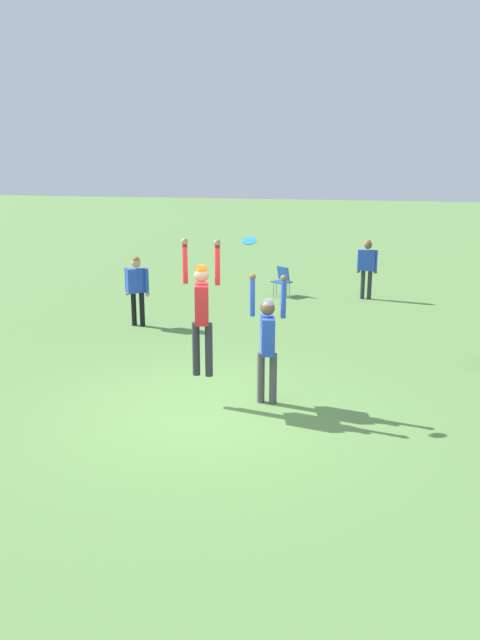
{
  "coord_description": "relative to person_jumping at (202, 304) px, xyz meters",
  "views": [
    {
      "loc": [
        2.86,
        -8.62,
        3.71
      ],
      "look_at": [
        0.29,
        0.69,
        1.3
      ],
      "focal_mm": 35.0,
      "sensor_mm": 36.0,
      "label": 1
    }
  ],
  "objects": [
    {
      "name": "person_defending",
      "position": [
        0.97,
        0.3,
        -0.52
      ],
      "size": [
        0.59,
        0.48,
        2.09
      ],
      "rotation": [
        0.0,
        0.0,
        -1.27
      ],
      "color": "#4C4C51",
      "rests_on": "ground_plane"
    },
    {
      "name": "ground_plane",
      "position": [
        0.2,
        -0.24,
        -1.62
      ],
      "size": [
        120.0,
        120.0,
        0.0
      ],
      "primitive_type": "plane",
      "color": "#608C47"
    },
    {
      "name": "frisbee",
      "position": [
        0.71,
        0.18,
        0.98
      ],
      "size": [
        0.22,
        0.21,
        0.1
      ],
      "color": "#2D9EDB"
    },
    {
      "name": "person_spectator_near",
      "position": [
        -3.08,
        4.3,
        -0.63
      ],
      "size": [
        0.62,
        0.46,
        1.65
      ],
      "rotation": [
        0.0,
        0.0,
        0.71
      ],
      "color": "black",
      "rests_on": "ground_plane"
    },
    {
      "name": "camping_chair_0",
      "position": [
        -0.5,
        8.65,
        -1.13
      ],
      "size": [
        0.64,
        0.71,
        0.83
      ],
      "rotation": [
        0.0,
        0.0,
        2.49
      ],
      "color": "gray",
      "rests_on": "ground_plane"
    },
    {
      "name": "person_jumping",
      "position": [
        0.0,
        0.0,
        0.0
      ],
      "size": [
        0.62,
        0.51,
        2.16
      ],
      "rotation": [
        0.0,
        0.0,
        1.87
      ],
      "color": "#2D2D38",
      "rests_on": "ground_plane"
    },
    {
      "name": "person_spectator_far",
      "position": [
        1.89,
        8.83,
        -0.61
      ],
      "size": [
        0.58,
        0.27,
        1.69
      ],
      "rotation": [
        0.0,
        0.0,
        -0.16
      ],
      "color": "#2D2D38",
      "rests_on": "ground_plane"
    }
  ]
}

